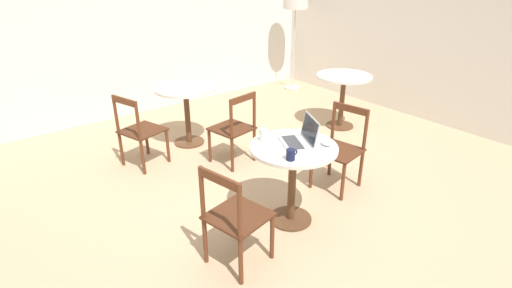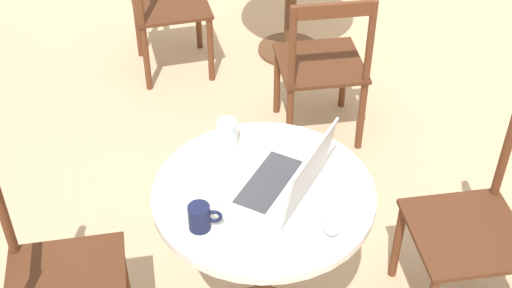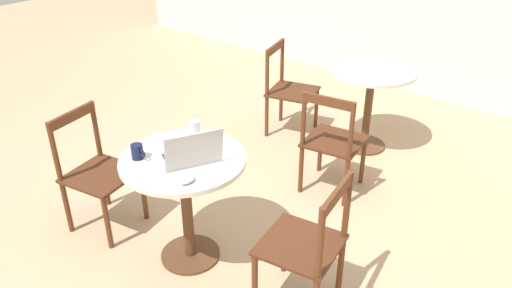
% 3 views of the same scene
% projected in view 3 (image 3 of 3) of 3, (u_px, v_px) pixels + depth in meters
% --- Properties ---
extents(ground_plane, '(16.00, 16.00, 0.00)m').
position_uv_depth(ground_plane, '(243.00, 235.00, 3.51)').
color(ground_plane, tan).
extents(cafe_table_near, '(0.76, 0.76, 0.75)m').
position_uv_depth(cafe_table_near, '(185.00, 181.00, 3.04)').
color(cafe_table_near, '#51331E').
rests_on(cafe_table_near, ground_plane).
extents(cafe_table_far, '(0.76, 0.76, 0.75)m').
position_uv_depth(cafe_table_far, '(371.00, 86.00, 4.36)').
color(cafe_table_far, '#51331E').
rests_on(cafe_table_far, ground_plane).
extents(chair_near_right, '(0.49, 0.49, 0.86)m').
position_uv_depth(chair_near_right, '(307.00, 246.00, 2.76)').
color(chair_near_right, '#562D19').
rests_on(chair_near_right, ground_plane).
extents(chair_near_left, '(0.50, 0.50, 0.86)m').
position_uv_depth(chair_near_left, '(97.00, 172.00, 3.43)').
color(chair_near_left, '#562D19').
rests_on(chair_near_left, ground_plane).
extents(chair_far_front, '(0.49, 0.49, 0.86)m').
position_uv_depth(chair_far_front, '(332.00, 143.00, 3.80)').
color(chair_far_front, '#562D19').
rests_on(chair_far_front, ground_plane).
extents(chair_far_left, '(0.52, 0.52, 0.86)m').
position_uv_depth(chair_far_left, '(288.00, 90.00, 4.71)').
color(chair_far_left, '#562D19').
rests_on(chair_far_left, ground_plane).
extents(laptop, '(0.38, 0.42, 0.23)m').
position_uv_depth(laptop, '(190.00, 155.00, 2.90)').
color(laptop, '#B7B7BC').
rests_on(laptop, cafe_table_near).
extents(mouse, '(0.06, 0.10, 0.03)m').
position_uv_depth(mouse, '(187.00, 180.00, 2.72)').
color(mouse, '#B7B7BC').
rests_on(mouse, cafe_table_near).
extents(mug, '(0.11, 0.07, 0.09)m').
position_uv_depth(mug, '(138.00, 152.00, 2.93)').
color(mug, '#141938').
rests_on(mug, cafe_table_near).
extents(drinking_glass, '(0.07, 0.07, 0.11)m').
position_uv_depth(drinking_glass, '(195.00, 129.00, 3.16)').
color(drinking_glass, silver).
rests_on(drinking_glass, cafe_table_near).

